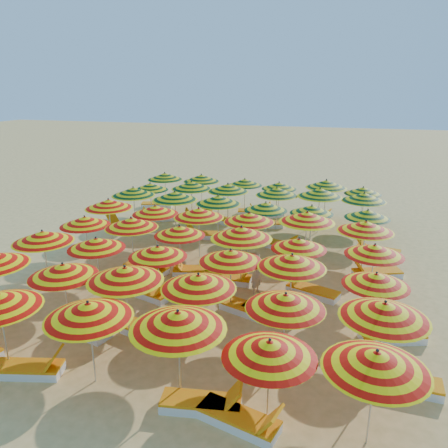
{
  "coord_description": "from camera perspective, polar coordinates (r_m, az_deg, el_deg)",
  "views": [
    {
      "loc": [
        4.37,
        -14.48,
        6.58
      ],
      "look_at": [
        0.0,
        0.5,
        1.6
      ],
      "focal_mm": 35.0,
      "sensor_mm": 36.0,
      "label": 1
    }
  ],
  "objects": [
    {
      "name": "lounger_7",
      "position": [
        12.22,
        -5.34,
        -14.11
      ],
      "size": [
        1.83,
        1.13,
        0.69
      ],
      "rotation": [
        0.0,
        0.0,
        0.34
      ],
      "color": "white",
      "rests_on": "ground"
    },
    {
      "name": "lounger_17",
      "position": [
        16.64,
        19.21,
        -6.07
      ],
      "size": [
        1.82,
        1.17,
        0.69
      ],
      "rotation": [
        0.0,
        0.0,
        3.52
      ],
      "color": "white",
      "rests_on": "ground"
    },
    {
      "name": "umbrella_31",
      "position": [
        19.56,
        -6.45,
        3.69
      ],
      "size": [
        2.26,
        2.26,
        2.14
      ],
      "color": "silver",
      "rests_on": "ground"
    },
    {
      "name": "umbrella_46",
      "position": [
        22.29,
        13.22,
        5.12
      ],
      "size": [
        2.29,
        2.29,
        2.16
      ],
      "color": "silver",
      "rests_on": "ground"
    },
    {
      "name": "umbrella_18",
      "position": [
        17.1,
        -17.72,
        0.36
      ],
      "size": [
        2.21,
        2.21,
        1.96
      ],
      "color": "silver",
      "rests_on": "ground"
    },
    {
      "name": "umbrella_24",
      "position": [
        18.88,
        -14.84,
        2.57
      ],
      "size": [
        2.29,
        2.29,
        2.09
      ],
      "color": "silver",
      "rests_on": "ground"
    },
    {
      "name": "umbrella_36",
      "position": [
        22.37,
        -9.62,
        4.83
      ],
      "size": [
        2.27,
        2.27,
        1.92
      ],
      "color": "silver",
      "rests_on": "ground"
    },
    {
      "name": "umbrella_32",
      "position": [
        18.96,
        -0.78,
        3.18
      ],
      "size": [
        2.31,
        2.31,
        2.08
      ],
      "color": "silver",
      "rests_on": "ground"
    },
    {
      "name": "umbrella_43",
      "position": [
        23.54,
        -2.97,
        6.01
      ],
      "size": [
        2.21,
        2.21,
        2.07
      ],
      "color": "silver",
      "rests_on": "ground"
    },
    {
      "name": "lounger_1",
      "position": [
        11.87,
        -24.24,
        -16.85
      ],
      "size": [
        1.82,
        0.98,
        0.69
      ],
      "rotation": [
        0.0,
        0.0,
        0.25
      ],
      "color": "white",
      "rests_on": "ground"
    },
    {
      "name": "umbrella_2",
      "position": [
        10.24,
        -17.29,
        -10.76
      ],
      "size": [
        2.03,
        2.03,
        2.09
      ],
      "color": "silver",
      "rests_on": "ground"
    },
    {
      "name": "lounger_22",
      "position": [
        22.45,
        -8.38,
        0.87
      ],
      "size": [
        1.82,
        1.23,
        0.69
      ],
      "rotation": [
        0.0,
        0.0,
        3.56
      ],
      "color": "white",
      "rests_on": "ground"
    },
    {
      "name": "lounger_18",
      "position": [
        21.36,
        -12.95,
        -0.28
      ],
      "size": [
        1.81,
        0.87,
        0.69
      ],
      "rotation": [
        0.0,
        0.0,
        2.97
      ],
      "color": "white",
      "rests_on": "ground"
    },
    {
      "name": "umbrella_25",
      "position": [
        17.89,
        -8.98,
        1.83
      ],
      "size": [
        2.31,
        2.31,
        1.99
      ],
      "color": "silver",
      "rests_on": "ground"
    },
    {
      "name": "umbrella_29",
      "position": [
        16.09,
        18.02,
        -0.31
      ],
      "size": [
        2.54,
        2.54,
        2.09
      ],
      "color": "silver",
      "rests_on": "ground"
    },
    {
      "name": "umbrella_38",
      "position": [
        21.13,
        0.52,
        4.76
      ],
      "size": [
        2.27,
        2.27,
        2.1
      ],
      "color": "silver",
      "rests_on": "ground"
    },
    {
      "name": "umbrella_16",
      "position": [
        12.5,
        8.87,
        -4.82
      ],
      "size": [
        2.12,
        2.12,
        2.08
      ],
      "color": "silver",
      "rests_on": "ground"
    },
    {
      "name": "lounger_23",
      "position": [
        22.0,
        -2.89,
        0.69
      ],
      "size": [
        1.83,
        1.04,
        0.69
      ],
      "rotation": [
        0.0,
        0.0,
        3.42
      ],
      "color": "white",
      "rests_on": "ground"
    },
    {
      "name": "umbrella_17",
      "position": [
        12.35,
        19.24,
        -6.85
      ],
      "size": [
        1.99,
        1.99,
        1.88
      ],
      "color": "silver",
      "rests_on": "ground"
    },
    {
      "name": "umbrella_22",
      "position": [
        14.31,
        9.76,
        -2.56
      ],
      "size": [
        1.89,
        1.89,
        1.91
      ],
      "color": "silver",
      "rests_on": "ground"
    },
    {
      "name": "lounger_5",
      "position": [
        13.0,
        -17.78,
        -12.87
      ],
      "size": [
        1.82,
        1.01,
        0.69
      ],
      "rotation": [
        0.0,
        0.0,
        -0.26
      ],
      "color": "white",
      "rests_on": "ground"
    },
    {
      "name": "lounger_3",
      "position": [
        9.63,
        2.15,
        -24.16
      ],
      "size": [
        1.82,
        0.99,
        0.69
      ],
      "rotation": [
        0.0,
        0.0,
        -0.25
      ],
      "color": "white",
      "rests_on": "ground"
    },
    {
      "name": "umbrella_42",
      "position": [
        24.33,
        -7.73,
        6.2
      ],
      "size": [
        2.49,
        2.49,
        2.04
      ],
      "color": "silver",
      "rests_on": "ground"
    },
    {
      "name": "umbrella_34",
      "position": [
        18.38,
        11.39,
        1.87
      ],
      "size": [
        2.04,
        2.04,
        1.9
      ],
      "color": "silver",
      "rests_on": "ground"
    },
    {
      "name": "umbrella_19",
      "position": [
        16.15,
        -12.01,
        0.15
      ],
      "size": [
        2.59,
        2.59,
        2.06
      ],
      "color": "silver",
      "rests_on": "ground"
    },
    {
      "name": "lounger_24",
      "position": [
        21.95,
        -0.82,
        0.67
      ],
      "size": [
        1.82,
        1.18,
        0.69
      ],
      "rotation": [
        0.0,
        0.0,
        2.76
      ],
      "color": "white",
      "rests_on": "ground"
    },
    {
      "name": "lounger_6",
      "position": [
        12.37,
        -9.43,
        -13.85
      ],
      "size": [
        1.82,
        1.0,
        0.69
      ],
      "rotation": [
        0.0,
        0.0,
        -0.25
      ],
      "color": "white",
      "rests_on": "ground"
    },
    {
      "name": "umbrella_11",
      "position": [
        10.39,
        20.24,
        -10.56
      ],
      "size": [
        2.32,
        2.32,
        2.1
      ],
      "color": "silver",
      "rests_on": "ground"
    },
    {
      "name": "umbrella_35",
      "position": [
        18.28,
        18.25,
        1.24
      ],
      "size": [
        2.18,
        2.18,
        1.91
      ],
      "color": "silver",
      "rests_on": "ground"
    },
    {
      "name": "lounger_28",
      "position": [
        22.86,
        5.51,
        1.28
      ],
      "size": [
        1.82,
        1.18,
        0.69
      ],
      "rotation": [
        0.0,
        0.0,
        3.52
      ],
      "color": "white",
      "rests_on": "ground"
    },
    {
      "name": "ground",
      "position": [
        16.49,
        -0.49,
        -5.81
      ],
      "size": [
        120.0,
        120.0,
        0.0
      ],
      "primitive_type": "plane",
      "color": "#F6C16D",
      "rests_on": "ground"
    },
    {
      "name": "umbrella_45",
      "position": [
        22.56,
        7.21,
        4.98
      ],
      "size": [
        2.28,
        2.28,
        1.9
      ],
      "color": "silver",
      "rests_on": "ground"
    },
    {
      "name": "umbrella_40",
      "position": [
        20.33,
        12.42,
        4.04
      ],
      "size": [
        2.33,
        2.33,
        2.18
      ],
      "color": "silver",
      "rests_on": "ground"
    },
    {
      "name": "lounger_8",
      "position": [
        11.26,
        21.97,
        -18.58
      ],
      "size": [
        1.75,
        0.64,
        0.69
      ],
      "rotation": [
        0.0,
        0.0,
        3.11
      ],
      "color": "white",
      "rests_on": "ground"
    },
    {
      "name": "lounger_26",
      "position": [
        24.9,
        -8.65,
        2.53
      ],
      "size": [
        1.82,
        1.0,
        0.69
      ],
      "rotation": [
        0.0,
        0.0,
        0.26
      ],
      "color": "white",
      "rests_on": "ground"
    },
    {
      "name": "lounger_13",
      "position": [
        16.35,
        -10.0,
        -5.73
      ],
      "size": [
        1.81,
        0.92,
        0.69
      ],
      "rotation": [
        0.0,
        0.0,
        -0.21
      ],
      "color": "white",
      "rests_on": "ground"
    },
    {
      "name": "lounger_11",
      "position": [
        13.25,
        6.29,
        -11.43
      ],
      "size": [
        1.82,
        1.02,
        0.69
      ],
      "rotation": [
        0.0,
        0.0,
        -0.27
      ],
      "color": "white",
      "rests_on": "ground"
    },
    {
      "name": "umbrella_39",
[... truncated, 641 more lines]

